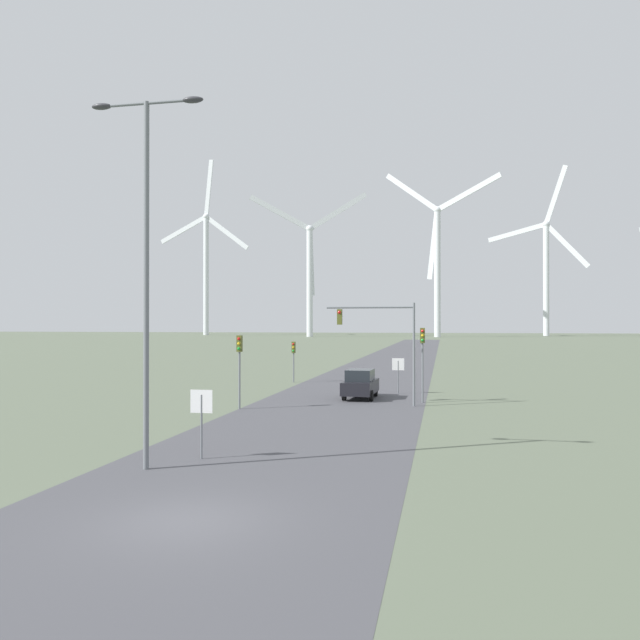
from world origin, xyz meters
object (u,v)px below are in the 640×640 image
object	(u,v)px
traffic_light_mast_overhead	(382,331)
car_approaching	(360,384)
wind_turbine_center	(437,256)
traffic_light_post_near_left	(239,355)
wind_turbine_far_left	(206,261)
streetlamp	(146,241)
stop_sign_near	(202,411)
wind_turbine_left	(310,267)
wind_turbine_right	(546,265)
stop_sign_far	(398,369)
traffic_light_post_near_right	(423,348)
traffic_light_post_mid_left	(294,352)

from	to	relation	value
traffic_light_mast_overhead	car_approaching	bearing A→B (deg)	118.72
wind_turbine_center	traffic_light_post_near_left	bearing A→B (deg)	-92.76
wind_turbine_far_left	traffic_light_post_near_left	bearing A→B (deg)	-67.93
streetlamp	stop_sign_near	world-z (taller)	streetlamp
wind_turbine_left	wind_turbine_center	distance (m)	44.52
wind_turbine_far_left	wind_turbine_center	size ratio (longest dim) A/B	1.21
car_approaching	wind_turbine_right	distance (m)	214.32
traffic_light_post_near_left	wind_turbine_right	distance (m)	221.24
stop_sign_far	wind_turbine_far_left	bearing A→B (deg)	114.93
wind_turbine_right	stop_sign_far	bearing A→B (deg)	-101.30
traffic_light_post_near_left	traffic_light_post_near_right	xyz separation A→B (m)	(9.78, 4.71, 0.27)
car_approaching	wind_turbine_far_left	xyz separation A→B (m)	(-89.71, 200.71, 29.24)
stop_sign_far	wind_turbine_right	bearing A→B (deg)	78.70
traffic_light_post_near_right	traffic_light_post_mid_left	world-z (taller)	traffic_light_post_near_right
streetlamp	traffic_light_post_near_right	distance (m)	20.89
traffic_light_post_near_left	traffic_light_post_mid_left	distance (m)	15.69
traffic_light_post_near_right	traffic_light_mast_overhead	world-z (taller)	traffic_light_mast_overhead
traffic_light_post_near_left	traffic_light_mast_overhead	xyz separation A→B (m)	(7.55, 3.03, 1.28)
streetlamp	stop_sign_near	distance (m)	6.07
stop_sign_near	wind_turbine_left	bearing A→B (deg)	101.09
traffic_light_post_mid_left	wind_turbine_center	world-z (taller)	wind_turbine_center
traffic_light_post_near_right	traffic_light_post_mid_left	distance (m)	15.21
car_approaching	wind_turbine_far_left	bearing A→B (deg)	114.08
stop_sign_far	traffic_light_mast_overhead	size ratio (longest dim) A/B	0.40
stop_sign_near	wind_turbine_right	distance (m)	232.72
traffic_light_mast_overhead	car_approaching	world-z (taller)	traffic_light_mast_overhead
stop_sign_near	traffic_light_mast_overhead	size ratio (longest dim) A/B	0.41
traffic_light_post_near_right	wind_turbine_far_left	xyz separation A→B (m)	(-93.61, 202.08, 26.92)
stop_sign_far	wind_turbine_far_left	size ratio (longest dim) A/B	0.03
stop_sign_near	traffic_light_post_near_left	bearing A→B (deg)	102.65
traffic_light_post_near_right	traffic_light_post_mid_left	xyz separation A→B (m)	(-10.53, 10.95, -0.85)
traffic_light_post_near_left	traffic_light_post_near_right	size ratio (longest dim) A/B	0.91
stop_sign_far	wind_turbine_far_left	xyz separation A→B (m)	(-91.86, 197.65, 28.50)
traffic_light_post_near_left	traffic_light_post_mid_left	world-z (taller)	traffic_light_post_near_left
traffic_light_post_near_right	traffic_light_mast_overhead	xyz separation A→B (m)	(-2.23, -1.69, 1.01)
traffic_light_mast_overhead	wind_turbine_far_left	bearing A→B (deg)	114.16
traffic_light_post_near_left	wind_turbine_far_left	size ratio (longest dim) A/B	0.06
stop_sign_far	wind_turbine_center	size ratio (longest dim) A/B	0.04
wind_turbine_right	traffic_light_mast_overhead	bearing A→B (deg)	-101.11
wind_turbine_far_left	traffic_light_post_mid_left	bearing A→B (deg)	-66.51
traffic_light_post_near_left	wind_turbine_center	xyz separation A→B (m)	(8.95, 185.43, 24.97)
traffic_light_post_near_right	car_approaching	world-z (taller)	traffic_light_post_near_right
traffic_light_mast_overhead	wind_turbine_far_left	xyz separation A→B (m)	(-91.38, 203.76, 25.91)
stop_sign_near	traffic_light_post_mid_left	bearing A→B (deg)	97.15
stop_sign_near	wind_turbine_left	xyz separation A→B (m)	(-38.08, 194.29, 23.11)
streetlamp	traffic_light_post_near_left	world-z (taller)	streetlamp
car_approaching	traffic_light_post_mid_left	bearing A→B (deg)	124.68
streetlamp	traffic_light_post_near_left	size ratio (longest dim) A/B	2.95
stop_sign_near	traffic_light_post_mid_left	distance (m)	28.16
car_approaching	wind_turbine_center	world-z (taller)	wind_turbine_center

